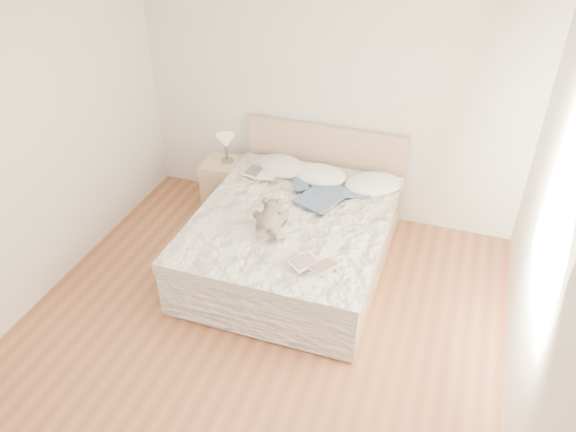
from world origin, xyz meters
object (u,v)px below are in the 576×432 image
Objects in this scene: bed at (295,236)px; table_lamp at (226,143)px; photo_book at (262,173)px; teddy_bear at (268,227)px; childrens_book at (314,265)px; nightstand at (226,185)px.

table_lamp is at bearing 144.59° from bed.
photo_book is 0.95× the size of teddy_bear.
bed is 0.54m from teddy_bear.
teddy_bear is at bearing -62.42° from photo_book.
childrens_book is (1.41, -1.46, -0.15)m from table_lamp.
teddy_bear is (0.41, -0.89, 0.02)m from photo_book.
table_lamp is 0.82× the size of teddy_bear.
childrens_book reaches higher than nightstand.
teddy_bear is at bearing -49.75° from nightstand.
photo_book is 0.97m from teddy_bear.
childrens_book is 0.62m from teddy_bear.
bed is 5.76× the size of teddy_bear.
nightstand is at bearing 146.48° from bed.
nightstand is 1.50× the size of teddy_bear.
bed reaches higher than photo_book.
nightstand is at bearing 161.58° from photo_book.
table_lamp is at bearing 157.36° from photo_book.
bed is at bearing 59.10° from teddy_bear.
nightstand is at bearing 115.12° from teddy_bear.
bed is 3.83× the size of nightstand.
teddy_bear is (0.90, -1.12, -0.13)m from table_lamp.
bed is 7.03× the size of table_lamp.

